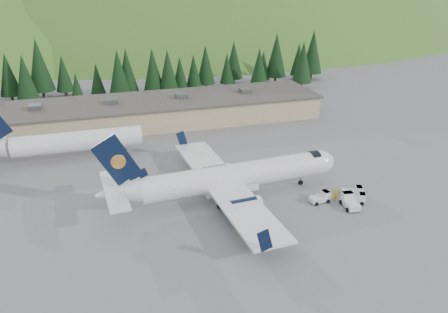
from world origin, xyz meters
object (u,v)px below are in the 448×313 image
at_px(baggage_tug_a, 321,197).
at_px(baggage_tug_c, 350,201).
at_px(baggage_tug_b, 357,198).
at_px(airliner, 229,178).
at_px(second_airliner, 61,142).
at_px(baggage_tug_d, 354,192).
at_px(ramp_worker, 335,195).
at_px(terminal_building, 160,111).

bearing_deg(baggage_tug_a, baggage_tug_c, -43.70).
bearing_deg(baggage_tug_b, airliner, -174.31).
distance_m(second_airliner, baggage_tug_a, 45.34).
relative_size(baggage_tug_a, baggage_tug_c, 0.85).
distance_m(baggage_tug_d, ramp_worker, 3.50).
relative_size(second_airliner, ramp_worker, 14.44).
bearing_deg(airliner, baggage_tug_d, -18.89).
distance_m(terminal_building, ramp_worker, 47.26).
xyz_separation_m(second_airliner, baggage_tug_b, (41.04, -28.87, -2.65)).
height_order(baggage_tug_d, ramp_worker, ramp_worker).
bearing_deg(terminal_building, baggage_tug_c, -66.88).
bearing_deg(ramp_worker, terminal_building, -87.32).
height_order(airliner, ramp_worker, airliner).
relative_size(baggage_tug_d, ramp_worker, 1.72).
distance_m(airliner, terminal_building, 38.27).
relative_size(baggage_tug_b, ramp_worker, 1.65).
relative_size(terminal_building, ramp_worker, 37.27).
xyz_separation_m(baggage_tug_c, terminal_building, (-19.45, 45.56, 1.81)).
distance_m(baggage_tug_b, baggage_tug_d, 2.02).
bearing_deg(baggage_tug_c, ramp_worker, 35.48).
bearing_deg(baggage_tug_a, ramp_worker, -16.46).
relative_size(airliner, baggage_tug_c, 10.05).
height_order(airliner, baggage_tug_d, airliner).
bearing_deg(baggage_tug_c, airliner, 71.94).
xyz_separation_m(airliner, baggage_tug_b, (17.18, -6.80, -2.55)).
distance_m(airliner, baggage_tug_b, 18.65).
bearing_deg(baggage_tug_b, second_airliner, 172.17).
height_order(baggage_tug_c, ramp_worker, ramp_worker).
relative_size(baggage_tug_c, baggage_tug_d, 1.10).
bearing_deg(second_airliner, baggage_tug_a, -36.82).
bearing_deg(airliner, second_airliner, 133.68).
bearing_deg(baggage_tug_d, baggage_tug_a, -155.52).
relative_size(airliner, terminal_building, 0.51).
distance_m(second_airliner, ramp_worker, 47.20).
relative_size(second_airliner, baggage_tug_c, 7.60).
bearing_deg(baggage_tug_d, baggage_tug_b, -87.06).
bearing_deg(airliner, baggage_tug_c, -29.37).
xyz_separation_m(airliner, second_airliner, (-23.86, 22.07, 0.11)).
relative_size(second_airliner, terminal_building, 0.39).
distance_m(baggage_tug_a, baggage_tug_b, 5.12).
bearing_deg(baggage_tug_a, second_airliner, 137.37).
height_order(baggage_tug_a, baggage_tug_b, baggage_tug_a).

